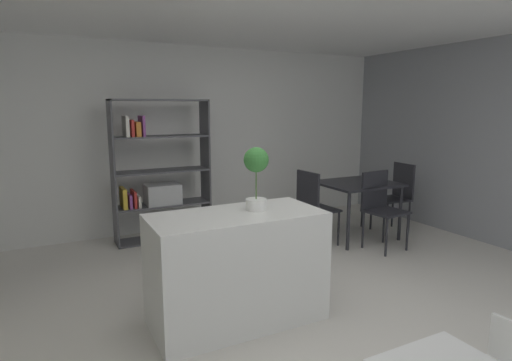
% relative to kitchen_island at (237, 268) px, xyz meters
% --- Properties ---
extents(ground_plane, '(9.06, 9.06, 0.00)m').
position_rel_kitchen_island_xyz_m(ground_plane, '(0.44, -0.15, -0.45)').
color(ground_plane, beige).
extents(back_partition, '(6.59, 0.06, 2.57)m').
position_rel_kitchen_island_xyz_m(back_partition, '(0.44, 2.82, 0.83)').
color(back_partition, silver).
rests_on(back_partition, ground_plane).
extents(kitchen_island, '(1.37, 0.66, 0.90)m').
position_rel_kitchen_island_xyz_m(kitchen_island, '(0.00, 0.00, 0.00)').
color(kitchen_island, silver).
rests_on(kitchen_island, ground_plane).
extents(potted_plant_on_island, '(0.20, 0.20, 0.51)m').
position_rel_kitchen_island_xyz_m(potted_plant_on_island, '(0.19, 0.03, 0.77)').
color(potted_plant_on_island, white).
rests_on(potted_plant_on_island, kitchen_island).
extents(open_bookshelf, '(1.23, 0.36, 1.83)m').
position_rel_kitchen_island_xyz_m(open_bookshelf, '(-0.03, 2.40, 0.40)').
color(open_bookshelf, '#4C4C51').
rests_on(open_bookshelf, ground_plane).
extents(dining_table, '(0.97, 0.83, 0.75)m').
position_rel_kitchen_island_xyz_m(dining_table, '(2.33, 1.29, 0.21)').
color(dining_table, '#232328').
rests_on(dining_table, ground_plane).
extents(dining_chair_near, '(0.48, 0.46, 0.95)m').
position_rel_kitchen_island_xyz_m(dining_chair_near, '(2.32, 0.85, 0.12)').
color(dining_chair_near, '#232328').
rests_on(dining_chair_near, ground_plane).
extents(dining_chair_window_side, '(0.47, 0.45, 0.96)m').
position_rel_kitchen_island_xyz_m(dining_chair_window_side, '(3.04, 1.28, 0.11)').
color(dining_chair_window_side, '#232328').
rests_on(dining_chair_window_side, ground_plane).
extents(dining_chair_island_side, '(0.43, 0.45, 0.95)m').
position_rel_kitchen_island_xyz_m(dining_chair_island_side, '(1.63, 1.28, 0.11)').
color(dining_chair_island_side, '#232328').
rests_on(dining_chair_island_side, ground_plane).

